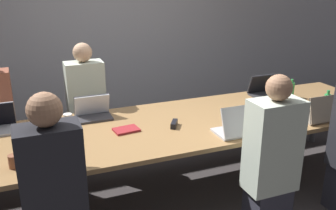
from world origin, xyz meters
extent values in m
plane|color=#383333|center=(0.00, 0.00, 0.00)|extent=(24.00, 24.00, 0.00)
cube|color=#ADADB2|center=(0.00, 2.24, 1.40)|extent=(12.00, 0.06, 2.80)
cube|color=#9E7547|center=(0.00, 0.00, 0.71)|extent=(4.75, 1.21, 0.04)
cylinder|color=#4C4C51|center=(2.19, 0.43, 0.35)|extent=(0.08, 0.08, 0.69)
cube|color=#2D2D38|center=(-1.51, 0.83, 0.23)|extent=(0.32, 0.24, 0.45)
cube|color=silver|center=(-1.07, -0.38, 0.74)|extent=(0.34, 0.24, 0.02)
cube|color=silver|center=(-1.07, -0.47, 0.87)|extent=(0.34, 0.10, 0.24)
cube|color=#0F1933|center=(-1.07, -0.46, 0.87)|extent=(0.34, 0.10, 0.23)
cube|color=#232328|center=(-1.09, -0.79, 0.82)|extent=(0.40, 0.24, 0.73)
sphere|color=#9E7051|center=(-1.09, -0.79, 1.29)|extent=(0.22, 0.22, 0.22)
cylinder|color=brown|center=(-1.33, -0.36, 0.78)|extent=(0.08, 0.08, 0.10)
cube|color=#333338|center=(-0.60, 0.38, 0.74)|extent=(0.34, 0.21, 0.02)
cube|color=#333338|center=(-0.60, 0.46, 0.86)|extent=(0.34, 0.08, 0.21)
cube|color=silver|center=(-0.60, 0.45, 0.85)|extent=(0.34, 0.08, 0.20)
cube|color=#2D2D38|center=(-0.59, 0.91, 0.23)|extent=(0.32, 0.24, 0.45)
cube|color=beige|center=(-0.59, 0.91, 0.82)|extent=(0.40, 0.24, 0.73)
sphere|color=tan|center=(-0.59, 0.91, 1.29)|extent=(0.20, 0.20, 0.20)
cylinder|color=white|center=(-0.85, 0.36, 0.78)|extent=(0.08, 0.08, 0.09)
cube|color=#333338|center=(1.35, 0.38, 0.74)|extent=(0.31, 0.22, 0.02)
cube|color=#333338|center=(1.35, 0.46, 0.86)|extent=(0.31, 0.09, 0.22)
cube|color=black|center=(1.35, 0.45, 0.86)|extent=(0.31, 0.08, 0.22)
cylinder|color=brown|center=(1.63, 0.42, 0.78)|extent=(0.08, 0.08, 0.10)
cylinder|color=green|center=(1.62, 0.25, 0.82)|extent=(0.07, 0.07, 0.17)
cylinder|color=green|center=(1.62, 0.25, 0.92)|extent=(0.03, 0.03, 0.04)
cube|color=#B7B7BC|center=(0.47, -0.41, 0.74)|extent=(0.31, 0.26, 0.02)
cube|color=#B7B7BC|center=(0.47, -0.50, 0.88)|extent=(0.32, 0.10, 0.25)
cube|color=silver|center=(0.47, -0.49, 0.88)|extent=(0.31, 0.10, 0.25)
cube|color=beige|center=(0.52, -0.90, 0.82)|extent=(0.40, 0.24, 0.73)
sphere|color=#9E7051|center=(0.52, -0.90, 1.28)|extent=(0.20, 0.20, 0.20)
cube|color=gray|center=(1.37, -0.41, 0.74)|extent=(0.31, 0.24, 0.02)
cube|color=gray|center=(1.37, -0.52, 0.87)|extent=(0.31, 0.07, 0.24)
cube|color=black|center=(1.37, -0.50, 0.87)|extent=(0.31, 0.07, 0.24)
cylinder|color=green|center=(1.60, -0.31, 0.83)|extent=(0.07, 0.07, 0.20)
cylinder|color=green|center=(1.60, -0.31, 0.95)|extent=(0.03, 0.03, 0.04)
cube|color=black|center=(0.04, -0.08, 0.76)|extent=(0.12, 0.15, 0.05)
cube|color=maroon|center=(-0.39, -0.01, 0.74)|extent=(0.23, 0.18, 0.02)
camera|label=1|loc=(-1.18, -3.01, 2.06)|focal=40.00mm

